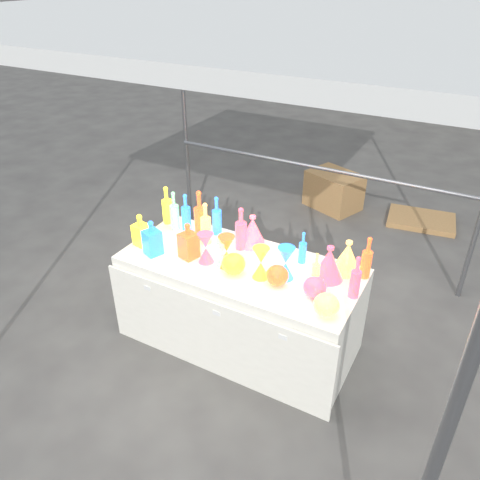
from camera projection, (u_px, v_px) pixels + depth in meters
The scene contains 31 objects.
ground at pixel (240, 339), 3.86m from camera, with size 80.00×80.00×0.00m, color slate.
canopy_tent at pixel (241, 22), 2.66m from camera, with size 3.15×3.15×2.46m.
display_table at pixel (239, 304), 3.66m from camera, with size 1.84×0.83×0.75m.
cardboard_box_closed at pixel (334, 190), 5.85m from camera, with size 0.63×0.46×0.46m, color tan.
cardboard_box_flat at pixel (421, 220), 5.59m from camera, with size 0.76×0.54×0.07m, color tan.
bottle_0 at pixel (167, 205), 3.95m from camera, with size 0.09×0.09×0.33m, color #C33E12, non-canonical shape.
bottle_1 at pixel (186, 212), 3.84m from camera, with size 0.08×0.08×0.32m, color #1A9442, non-canonical shape.
bottle_2 at pixel (200, 215), 3.70m from camera, with size 0.09×0.09×0.41m, color orange, non-canonical shape.
bottle_3 at pixel (241, 228), 3.58m from camera, with size 0.09×0.09×0.35m, color #2027BC, non-canonical shape.
bottle_4 at pixel (206, 223), 3.65m from camera, with size 0.08×0.08×0.35m, color #137C6E, non-canonical shape.
bottle_5 at pixel (174, 211), 3.84m from camera, with size 0.07×0.07×0.34m, color #C327A1, non-canonical shape.
bottle_7 at pixel (217, 215), 3.78m from camera, with size 0.08×0.08×0.33m, color #1A9442, non-canonical shape.
decanter_0 at pixel (141, 230), 3.65m from camera, with size 0.11×0.11×0.27m, color #C33E12, non-canonical shape.
decanter_1 at pixel (188, 240), 3.48m from camera, with size 0.12×0.12×0.29m, color orange, non-canonical shape.
decanter_2 at pixel (152, 237), 3.52m from camera, with size 0.12×0.12×0.28m, color #1A9442, non-canonical shape.
hourglass_0 at pixel (227, 251), 3.39m from camera, with size 0.12×0.12×0.25m, color orange, non-canonical shape.
hourglass_1 at pixel (206, 248), 3.44m from camera, with size 0.12×0.12×0.24m, color #2027BC, non-canonical shape.
hourglass_3 at pixel (222, 253), 3.41m from camera, with size 0.10×0.10×0.21m, color #C327A1, non-canonical shape.
hourglass_4 at pixel (261, 263), 3.26m from camera, with size 0.12×0.12×0.24m, color #C33E12, non-canonical shape.
hourglass_5 at pixel (286, 263), 3.25m from camera, with size 0.13×0.13×0.25m, color #1A9442, non-canonical shape.
globe_0 at pixel (234, 265), 3.34m from camera, with size 0.17×0.17×0.14m, color #C33E12, non-canonical shape.
globe_1 at pixel (326, 306), 2.93m from camera, with size 0.17×0.17×0.13m, color #137C6E, non-canonical shape.
globe_2 at pixel (277, 276), 3.22m from camera, with size 0.16×0.16×0.13m, color orange, non-canonical shape.
globe_3 at pixel (315, 288), 3.10m from camera, with size 0.16×0.16×0.13m, color #2027BC, non-canonical shape.
lampshade_0 at pixel (253, 231), 3.64m from camera, with size 0.22×0.22×0.26m, color gold, non-canonical shape.
lampshade_2 at pixel (329, 263), 3.25m from camera, with size 0.22×0.22×0.26m, color #2027BC, non-canonical shape.
lampshade_3 at pixel (347, 256), 3.33m from camera, with size 0.21×0.21×0.25m, color #137C6E, non-canonical shape.
bottle_8 at pixel (303, 247), 3.43m from camera, with size 0.06×0.06×0.26m, color #1A9442, non-canonical shape.
bottle_9 at pixel (367, 257), 3.25m from camera, with size 0.07×0.07×0.32m, color orange, non-canonical shape.
bottle_10 at pixel (356, 277), 3.05m from camera, with size 0.07×0.07×0.31m, color #2027BC, non-canonical shape.
bottle_11 at pixel (316, 269), 3.19m from camera, with size 0.06×0.06×0.25m, color #137C6E, non-canonical shape.
Camera 1 is at (1.40, -2.55, 2.67)m, focal length 35.00 mm.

